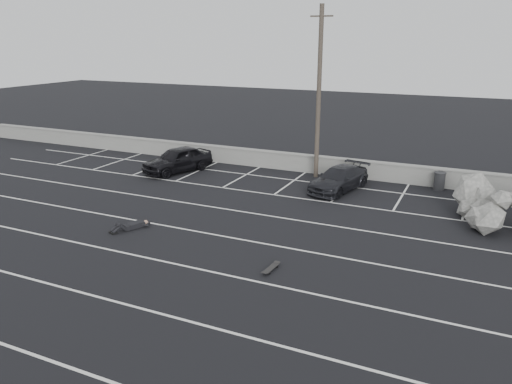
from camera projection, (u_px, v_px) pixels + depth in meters
The scene contains 9 objects.
ground at pixel (153, 259), 18.15m from camera, with size 120.00×120.00×0.00m, color black.
seawall at pixel (291, 161), 30.12m from camera, with size 50.00×0.45×1.06m.
stall_lines at pixel (211, 220), 22.00m from camera, with size 36.00×20.05×0.01m.
car_left at pixel (178, 160), 29.73m from camera, with size 1.76×4.38×1.49m, color black.
car_right at pixel (339, 179), 26.14m from camera, with size 1.73×4.25×1.23m, color black.
utility_pole at pixel (319, 93), 27.43m from camera, with size 1.26×0.25×9.41m.
trash_bin at pixel (439, 181), 26.29m from camera, with size 0.73×0.73×0.95m.
person at pixel (136, 223), 21.10m from camera, with size 1.71×2.38×0.44m, color black, non-canonical shape.
skateboard at pixel (271, 268), 17.25m from camera, with size 0.29×0.89×0.11m.
Camera 1 is at (10.38, -13.49, 7.73)m, focal length 35.00 mm.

